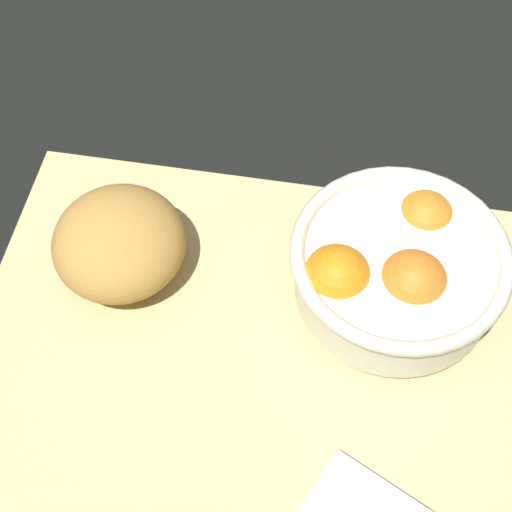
% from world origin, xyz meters
% --- Properties ---
extents(ground_plane, '(0.66, 0.53, 0.03)m').
position_xyz_m(ground_plane, '(0.00, 0.00, -0.01)').
color(ground_plane, '#C9BC81').
extents(fruit_bowl, '(0.23, 0.23, 0.10)m').
position_xyz_m(fruit_bowl, '(-0.11, -0.13, 0.06)').
color(fruit_bowl, silver).
rests_on(fruit_bowl, ground).
extents(bread_loaf, '(0.18, 0.19, 0.09)m').
position_xyz_m(bread_loaf, '(0.19, -0.11, 0.05)').
color(bread_loaf, '#C28C42').
rests_on(bread_loaf, ground).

